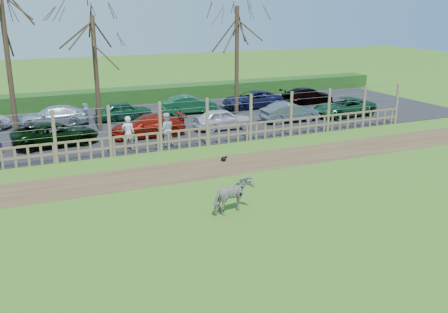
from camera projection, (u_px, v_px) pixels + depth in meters
name	position (u px, v px, depth m)	size (l,w,h in m)	color
ground	(227.00, 207.00, 17.98)	(120.00, 120.00, 0.00)	#5D9F3C
dirt_strip	(185.00, 171.00, 21.91)	(34.00, 2.80, 0.01)	brown
asphalt	(130.00, 124.00, 30.66)	(44.00, 13.00, 0.04)	#232326
hedge	(107.00, 97.00, 36.64)	(46.00, 2.00, 1.10)	#1E4716
fence	(161.00, 135.00, 24.75)	(30.16, 0.16, 2.50)	brown
tree_left	(5.00, 34.00, 24.78)	(4.80, 4.80, 7.88)	#3D2B1E
tree_mid	(94.00, 46.00, 27.62)	(4.80, 4.80, 6.83)	#3D2B1E
tree_right	(237.00, 35.00, 31.45)	(4.80, 4.80, 7.35)	#3D2B1E
zebra	(233.00, 196.00, 17.32)	(0.67, 1.47, 1.24)	gray
visitor_a	(128.00, 133.00, 24.80)	(0.63, 0.41, 1.72)	silver
visitor_b	(166.00, 130.00, 25.53)	(0.84, 0.65, 1.72)	silver
crow	(224.00, 159.00, 23.28)	(0.31, 0.23, 0.25)	black
car_2	(55.00, 134.00, 25.72)	(1.99, 4.32, 1.20)	black
car_3	(148.00, 126.00, 27.48)	(1.68, 4.13, 1.20)	maroon
car_4	(223.00, 119.00, 29.14)	(1.42, 3.52, 1.20)	white
car_5	(290.00, 112.00, 31.08)	(1.27, 3.64, 1.20)	slate
car_6	(344.00, 107.00, 32.65)	(1.99, 4.32, 1.20)	#1C4E2D
car_9	(53.00, 116.00, 29.87)	(1.68, 4.13, 1.20)	#ABB6C6
car_10	(124.00, 111.00, 31.48)	(1.42, 3.52, 1.20)	#154E2E
car_11	(189.00, 104.00, 33.50)	(1.27, 3.64, 1.20)	#14532C
car_12	(252.00, 100.00, 35.20)	(1.99, 4.32, 1.20)	#17173F
car_13	(308.00, 96.00, 36.77)	(1.68, 4.13, 1.20)	black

